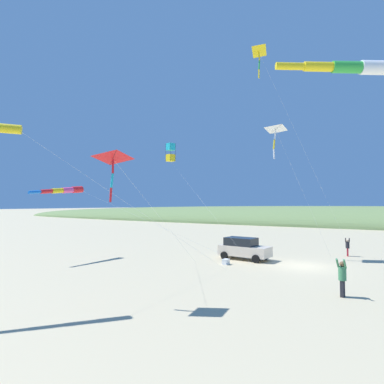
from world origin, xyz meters
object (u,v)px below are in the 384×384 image
(person_adult_flyer, at_px, (342,276))
(kite_windsock_blue_topmost, at_px, (65,190))
(kite_delta_purple_drifting, at_px, (113,158))
(kite_box_yellow_midlevel, at_px, (171,152))
(kite_windsock_checkered_midright, at_px, (367,68))
(kite_delta_green_low_center, at_px, (258,52))
(cooler_box, at_px, (226,262))
(parked_car, at_px, (244,248))
(kite_delta_long_streamer_left, at_px, (275,129))
(person_child_green_jacket, at_px, (348,246))

(person_adult_flyer, height_order, kite_windsock_blue_topmost, kite_windsock_blue_topmost)
(kite_delta_purple_drifting, bearing_deg, kite_box_yellow_midlevel, -155.86)
(kite_windsock_checkered_midright, distance_m, kite_delta_green_low_center, 13.14)
(cooler_box, height_order, kite_box_yellow_midlevel, kite_box_yellow_midlevel)
(person_adult_flyer, xyz_separation_m, kite_delta_purple_drifting, (6.89, -9.30, 5.87))
(kite_box_yellow_midlevel, xyz_separation_m, kite_windsock_checkered_midright, (7.46, 16.70, 1.64))
(parked_car, height_order, cooler_box, parked_car)
(kite_delta_long_streamer_left, bearing_deg, person_adult_flyer, 32.01)
(person_adult_flyer, bearing_deg, kite_delta_purple_drifting, -53.44)
(person_adult_flyer, height_order, kite_windsock_checkered_midright, kite_windsock_checkered_midright)
(parked_car, height_order, kite_delta_long_streamer_left, kite_delta_long_streamer_left)
(cooler_box, bearing_deg, kite_delta_purple_drifting, -2.62)
(kite_box_yellow_midlevel, bearing_deg, person_adult_flyer, 66.46)
(kite_windsock_blue_topmost, bearing_deg, cooler_box, 110.78)
(kite_delta_long_streamer_left, height_order, kite_delta_green_low_center, kite_delta_green_low_center)
(kite_delta_purple_drifting, distance_m, kite_windsock_blue_topmost, 14.29)
(cooler_box, height_order, kite_windsock_checkered_midright, kite_windsock_checkered_midright)
(kite_delta_purple_drifting, height_order, kite_delta_green_low_center, kite_delta_green_low_center)
(kite_windsock_blue_topmost, bearing_deg, kite_delta_green_low_center, 116.76)
(kite_windsock_blue_topmost, bearing_deg, kite_delta_long_streamer_left, 122.62)
(kite_box_yellow_midlevel, bearing_deg, kite_delta_purple_drifting, 24.14)
(person_child_green_jacket, bearing_deg, person_adult_flyer, 3.58)
(parked_car, bearing_deg, cooler_box, -7.16)
(cooler_box, distance_m, kite_windsock_blue_topmost, 15.13)
(person_child_green_jacket, height_order, kite_windsock_checkered_midright, kite_windsock_checkered_midright)
(kite_delta_purple_drifting, bearing_deg, kite_delta_green_low_center, 170.29)
(kite_delta_purple_drifting, relative_size, kite_box_yellow_midlevel, 1.18)
(cooler_box, height_order, kite_delta_purple_drifting, kite_delta_purple_drifting)
(kite_box_yellow_midlevel, bearing_deg, cooler_box, 74.12)
(parked_car, xyz_separation_m, cooler_box, (2.85, -0.36, -0.74))
(person_child_green_jacket, relative_size, kite_delta_purple_drifting, 0.14)
(person_adult_flyer, height_order, kite_delta_long_streamer_left, kite_delta_long_streamer_left)
(parked_car, xyz_separation_m, kite_windsock_checkered_midright, (8.42, 9.71, 10.38))
(kite_windsock_blue_topmost, height_order, kite_delta_green_low_center, kite_delta_green_low_center)
(kite_delta_long_streamer_left, xyz_separation_m, kite_delta_green_low_center, (2.47, -0.67, 6.17))
(cooler_box, xyz_separation_m, kite_windsock_blue_topmost, (4.97, -13.09, 5.73))
(person_adult_flyer, bearing_deg, kite_delta_green_low_center, -137.28)
(cooler_box, relative_size, kite_delta_green_low_center, 0.03)
(kite_windsock_checkered_midright, bearing_deg, person_child_green_jacket, -171.62)
(person_child_green_jacket, distance_m, kite_windsock_checkered_midright, 18.24)
(cooler_box, xyz_separation_m, kite_delta_green_low_center, (-2.60, 1.91, 17.39))
(kite_delta_long_streamer_left, relative_size, kite_windsock_checkered_midright, 0.74)
(cooler_box, bearing_deg, kite_delta_long_streamer_left, 152.96)
(parked_car, xyz_separation_m, person_child_green_jacket, (-6.39, 7.53, -0.03))
(cooler_box, relative_size, kite_delta_long_streamer_left, 0.05)
(kite_box_yellow_midlevel, relative_size, kite_delta_green_low_center, 0.58)
(parked_car, height_order, person_child_green_jacket, parked_car)
(person_adult_flyer, height_order, kite_delta_purple_drifting, kite_delta_purple_drifting)
(person_adult_flyer, relative_size, kite_windsock_blue_topmost, 0.16)
(parked_car, bearing_deg, kite_delta_green_low_center, 80.84)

